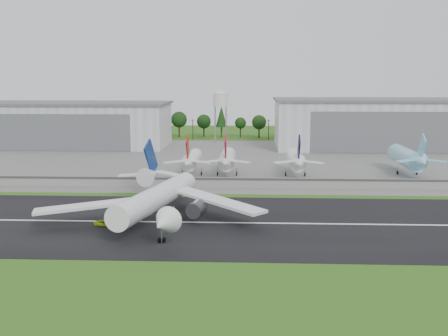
{
  "coord_description": "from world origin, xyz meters",
  "views": [
    {
      "loc": [
        11.35,
        -124.78,
        35.44
      ],
      "look_at": [
        3.66,
        40.0,
        9.0
      ],
      "focal_mm": 45.0,
      "sensor_mm": 36.0,
      "label": 1
    }
  ],
  "objects_px": {
    "ground_vehicle": "(104,223)",
    "parked_jet_skyblue": "(409,158)",
    "parked_jet_navy": "(296,160)",
    "main_airliner": "(157,203)",
    "parked_jet_red_b": "(227,160)",
    "parked_jet_red_a": "(191,160)"
  },
  "relations": [
    {
      "from": "parked_jet_navy",
      "to": "parked_jet_skyblue",
      "type": "height_order",
      "value": "parked_jet_skyblue"
    },
    {
      "from": "parked_jet_red_a",
      "to": "parked_jet_skyblue",
      "type": "relative_size",
      "value": 0.84
    },
    {
      "from": "main_airliner",
      "to": "parked_jet_navy",
      "type": "distance_m",
      "value": 77.8
    },
    {
      "from": "main_airliner",
      "to": "parked_jet_red_b",
      "type": "xyz_separation_m",
      "value": [
        14.63,
        67.0,
        1.34
      ]
    },
    {
      "from": "main_airliner",
      "to": "ground_vehicle",
      "type": "height_order",
      "value": "main_airliner"
    },
    {
      "from": "ground_vehicle",
      "to": "parked_jet_skyblue",
      "type": "distance_m",
      "value": 120.52
    },
    {
      "from": "main_airliner",
      "to": "ground_vehicle",
      "type": "bearing_deg",
      "value": 29.73
    },
    {
      "from": "ground_vehicle",
      "to": "parked_jet_red_a",
      "type": "relative_size",
      "value": 0.15
    },
    {
      "from": "ground_vehicle",
      "to": "parked_jet_red_a",
      "type": "xyz_separation_m",
      "value": [
        13.94,
        70.72,
        5.24
      ]
    },
    {
      "from": "main_airliner",
      "to": "parked_jet_navy",
      "type": "height_order",
      "value": "main_airliner"
    },
    {
      "from": "parked_jet_navy",
      "to": "parked_jet_red_a",
      "type": "bearing_deg",
      "value": -179.95
    },
    {
      "from": "parked_jet_red_a",
      "to": "parked_jet_red_b",
      "type": "relative_size",
      "value": 1.0
    },
    {
      "from": "main_airliner",
      "to": "parked_jet_skyblue",
      "type": "relative_size",
      "value": 1.58
    },
    {
      "from": "main_airliner",
      "to": "parked_jet_red_a",
      "type": "height_order",
      "value": "main_airliner"
    },
    {
      "from": "ground_vehicle",
      "to": "parked_jet_red_a",
      "type": "bearing_deg",
      "value": 0.95
    },
    {
      "from": "ground_vehicle",
      "to": "parked_jet_red_b",
      "type": "xyz_separation_m",
      "value": [
        26.94,
        70.76,
        5.47
      ]
    },
    {
      "from": "ground_vehicle",
      "to": "parked_jet_navy",
      "type": "xyz_separation_m",
      "value": [
        51.84,
        70.75,
        5.44
      ]
    },
    {
      "from": "main_airliner",
      "to": "parked_jet_skyblue",
      "type": "distance_m",
      "value": 108.57
    },
    {
      "from": "ground_vehicle",
      "to": "parked_jet_red_b",
      "type": "distance_m",
      "value": 75.91
    },
    {
      "from": "ground_vehicle",
      "to": "main_airliner",
      "type": "bearing_deg",
      "value": -60.91
    },
    {
      "from": "parked_jet_red_a",
      "to": "parked_jet_red_b",
      "type": "bearing_deg",
      "value": 0.16
    },
    {
      "from": "parked_jet_red_a",
      "to": "parked_jet_red_b",
      "type": "height_order",
      "value": "parked_jet_red_b"
    }
  ]
}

